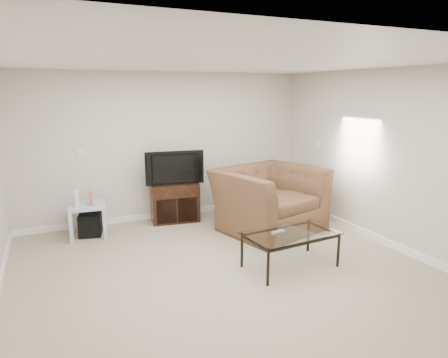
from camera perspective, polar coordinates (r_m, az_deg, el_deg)
name	(u,v)px	position (r m, az deg, el deg)	size (l,w,h in m)	color
floor	(227,274)	(5.01, 0.37, -13.39)	(5.00, 5.00, 0.00)	tan
ceiling	(227,61)	(4.52, 0.41, 16.48)	(5.00, 5.00, 0.00)	white
wall_back	(167,147)	(6.92, -8.21, 4.59)	(5.00, 0.02, 2.50)	silver
wall_right	(389,159)	(6.06, 22.48, 2.65)	(0.02, 5.00, 2.50)	silver
plate_back	(80,152)	(6.67, -19.83, 3.69)	(0.12, 0.02, 0.12)	white
plate_right_switch	(318,145)	(7.23, 13.26, 4.72)	(0.02, 0.09, 0.13)	white
plate_right_outlet	(326,201)	(7.19, 14.32, -3.12)	(0.02, 0.08, 0.12)	white
tv_stand	(174,201)	(6.92, -7.11, -3.18)	(0.79, 0.55, 0.66)	black
dvd_player	(174,189)	(6.82, -7.09, -1.50)	(0.40, 0.28, 0.06)	black
television	(174,167)	(6.75, -7.20, 1.75)	(0.91, 0.18, 0.56)	black
side_table	(88,220)	(6.47, -18.87, -5.60)	(0.53, 0.53, 0.51)	silver
subwoofer	(90,224)	(6.51, -18.55, -6.15)	(0.33, 0.33, 0.33)	black
game_console	(77,198)	(6.35, -20.24, -2.57)	(0.05, 0.17, 0.23)	white
game_case	(91,198)	(6.35, -18.52, -2.59)	(0.05, 0.15, 0.20)	#CC4C4C
recliner	(269,189)	(6.35, 6.48, -1.43)	(1.53, 0.99, 1.33)	#49351A
coffee_table	(290,250)	(5.17, 9.44, -9.94)	(1.16, 0.65, 0.45)	black
remote	(278,232)	(5.07, 7.74, -7.47)	(0.18, 0.05, 0.02)	#B2B2B7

